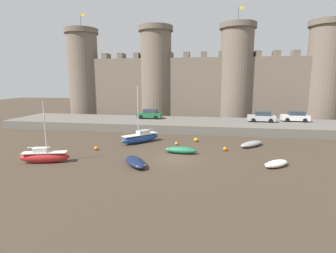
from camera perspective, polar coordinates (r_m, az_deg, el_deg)
ground_plane at (r=26.20m, az=1.47°, el=-7.02°), size 160.00×160.00×0.00m
quay_road at (r=42.16m, az=4.66°, el=0.40°), size 59.28×10.00×1.26m
castle at (r=53.08m, az=5.87°, el=10.41°), size 54.14×6.87×21.14m
rowboat_near_channel_right at (r=32.27m, az=17.72°, el=-3.61°), size 3.41×3.49×0.63m
sailboat_foreground_left at (r=27.39m, az=-25.27°, el=-5.89°), size 4.65×2.18×5.83m
rowboat_foreground_centre at (r=24.29m, az=-7.11°, el=-7.61°), size 3.33×3.90×0.67m
rowboat_foreground_right at (r=27.92m, az=2.76°, el=-5.14°), size 3.49×1.27×0.72m
sailboat_near_channel_left at (r=32.79m, az=-6.00°, el=-2.41°), size 4.51×4.88×7.00m
rowboat_midflat_left at (r=25.68m, az=22.52°, el=-7.44°), size 2.85×2.67×0.58m
mooring_buoy_near_shore at (r=30.26m, az=-15.37°, el=-4.60°), size 0.44×0.44×0.44m
mooring_buoy_off_centre at (r=33.30m, az=6.08°, el=-2.89°), size 0.51×0.51×0.51m
mooring_buoy_mid_mud at (r=31.47m, az=1.84°, el=-3.72°), size 0.39×0.39×0.39m
mooring_buoy_near_channel at (r=29.60m, az=12.32°, el=-4.78°), size 0.45×0.45×0.45m
car_quay_west at (r=44.50m, az=-4.00°, el=2.75°), size 4.15×1.97×1.62m
car_quay_east at (r=43.44m, az=19.72°, el=2.01°), size 4.15×1.97×1.62m
car_quay_centre_west at (r=45.79m, az=25.95°, el=1.96°), size 4.15×1.97×1.62m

